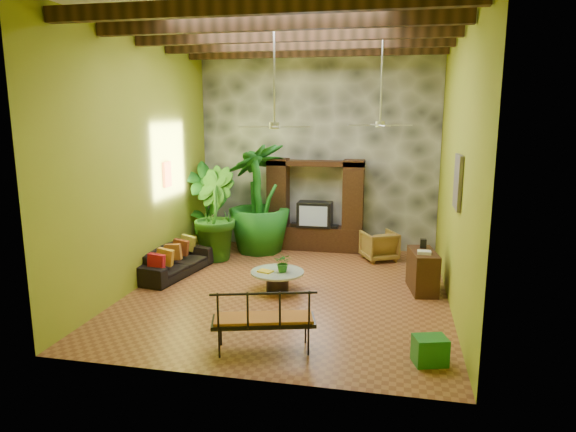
% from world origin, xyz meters
% --- Properties ---
extents(ground, '(7.00, 7.00, 0.00)m').
position_xyz_m(ground, '(0.00, 0.00, 0.00)').
color(ground, brown).
rests_on(ground, ground).
extents(ceiling, '(6.00, 7.00, 0.02)m').
position_xyz_m(ceiling, '(0.00, 0.00, 5.00)').
color(ceiling, silver).
rests_on(ceiling, back_wall).
extents(back_wall, '(6.00, 0.02, 5.00)m').
position_xyz_m(back_wall, '(0.00, 3.50, 2.50)').
color(back_wall, olive).
rests_on(back_wall, ground).
extents(left_wall, '(0.02, 7.00, 5.00)m').
position_xyz_m(left_wall, '(-3.00, 0.00, 2.50)').
color(left_wall, olive).
rests_on(left_wall, ground).
extents(right_wall, '(0.02, 7.00, 5.00)m').
position_xyz_m(right_wall, '(3.00, 0.00, 2.50)').
color(right_wall, olive).
rests_on(right_wall, ground).
extents(stone_accent_wall, '(5.98, 0.10, 4.98)m').
position_xyz_m(stone_accent_wall, '(0.00, 3.44, 2.50)').
color(stone_accent_wall, '#3E4147').
rests_on(stone_accent_wall, ground).
extents(ceiling_beams, '(5.95, 5.36, 0.22)m').
position_xyz_m(ceiling_beams, '(0.00, 0.00, 4.78)').
color(ceiling_beams, '#3C2213').
rests_on(ceiling_beams, ceiling).
extents(entertainment_center, '(2.40, 0.55, 2.30)m').
position_xyz_m(entertainment_center, '(0.00, 3.14, 0.97)').
color(entertainment_center, black).
rests_on(entertainment_center, ground).
extents(ceiling_fan_front, '(1.28, 1.28, 1.86)m').
position_xyz_m(ceiling_fan_front, '(-0.20, -0.40, 3.40)').
color(ceiling_fan_front, silver).
rests_on(ceiling_fan_front, ceiling).
extents(ceiling_fan_back, '(1.28, 1.28, 1.86)m').
position_xyz_m(ceiling_fan_back, '(1.60, 1.20, 3.40)').
color(ceiling_fan_back, silver).
rests_on(ceiling_fan_back, ceiling).
extents(wall_art_mask, '(0.06, 0.32, 0.55)m').
position_xyz_m(wall_art_mask, '(-2.96, 1.00, 2.10)').
color(wall_art_mask, '#BF7D16').
rests_on(wall_art_mask, left_wall).
extents(wall_art_painting, '(0.06, 0.70, 0.90)m').
position_xyz_m(wall_art_painting, '(2.96, -0.60, 2.30)').
color(wall_art_painting, '#25538A').
rests_on(wall_art_painting, right_wall).
extents(sofa, '(1.13, 2.13, 0.59)m').
position_xyz_m(sofa, '(-2.65, 0.46, 0.30)').
color(sofa, black).
rests_on(sofa, ground).
extents(wicker_armchair, '(1.00, 1.01, 0.69)m').
position_xyz_m(wicker_armchair, '(1.64, 2.52, 0.34)').
color(wicker_armchair, brown).
rests_on(wicker_armchair, ground).
extents(tall_plant_a, '(1.42, 1.34, 2.24)m').
position_xyz_m(tall_plant_a, '(-2.65, 2.46, 1.12)').
color(tall_plant_a, '#1C681B').
rests_on(tall_plant_a, ground).
extents(tall_plant_b, '(1.49, 1.54, 2.19)m').
position_xyz_m(tall_plant_b, '(-2.21, 1.81, 1.09)').
color(tall_plant_b, '#205817').
rests_on(tall_plant_b, ground).
extents(tall_plant_c, '(2.08, 2.08, 2.71)m').
position_xyz_m(tall_plant_c, '(-1.33, 2.65, 1.36)').
color(tall_plant_c, '#1C6A1C').
rests_on(tall_plant_c, ground).
extents(coffee_table, '(1.04, 1.04, 0.40)m').
position_xyz_m(coffee_table, '(-0.23, -0.10, 0.26)').
color(coffee_table, black).
rests_on(coffee_table, ground).
extents(centerpiece_plant, '(0.34, 0.30, 0.37)m').
position_xyz_m(centerpiece_plant, '(-0.11, -0.11, 0.58)').
color(centerpiece_plant, '#22631A').
rests_on(centerpiece_plant, coffee_table).
extents(yellow_tray, '(0.32, 0.27, 0.03)m').
position_xyz_m(yellow_tray, '(-0.45, -0.20, 0.41)').
color(yellow_tray, gold).
rests_on(yellow_tray, coffee_table).
extents(iron_bench, '(1.57, 0.93, 0.57)m').
position_xyz_m(iron_bench, '(0.15, -2.71, 0.54)').
color(iron_bench, black).
rests_on(iron_bench, ground).
extents(side_console, '(0.61, 1.06, 0.80)m').
position_xyz_m(side_console, '(2.54, 0.49, 0.40)').
color(side_console, '#3C2213').
rests_on(side_console, ground).
extents(green_bin, '(0.52, 0.45, 0.39)m').
position_xyz_m(green_bin, '(2.51, -2.56, 0.19)').
color(green_bin, '#1F762D').
rests_on(green_bin, ground).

